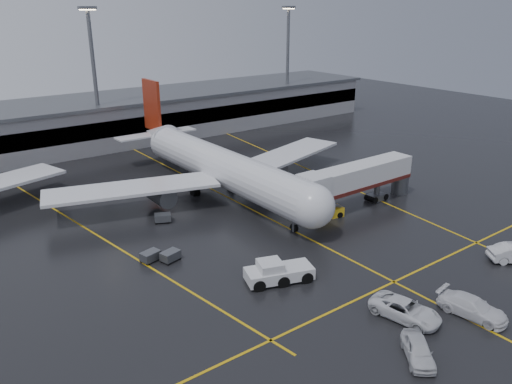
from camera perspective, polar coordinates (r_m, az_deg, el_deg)
ground at (r=66.64m, az=0.34°, el=-2.40°), size 220.00×220.00×0.00m
apron_line_centre at (r=66.64m, az=0.34°, el=-2.39°), size 0.25×90.00×0.02m
apron_line_stop at (r=52.62m, az=15.20°, el=-9.69°), size 60.00×0.25×0.02m
apron_line_left at (r=66.57m, az=-18.97°, el=-3.58°), size 9.99×69.35×0.02m
apron_line_right at (r=84.76m, az=5.97°, el=2.51°), size 7.57×69.64×0.02m
terminal at (r=105.98m, az=-15.67°, el=7.88°), size 122.00×19.00×8.60m
light_mast_mid at (r=97.16m, az=-17.69°, el=12.71°), size 3.00×1.20×25.45m
light_mast_right at (r=119.85m, az=3.57°, el=14.84°), size 3.00×1.20×25.45m
main_airliner at (r=72.71m, az=-4.28°, el=3.03°), size 48.80×45.60×14.10m
jet_bridge at (r=68.76m, az=11.32°, el=1.42°), size 19.90×3.40×6.05m
pushback_tractor at (r=50.57m, az=2.40°, el=-9.02°), size 7.13×4.68×2.37m
belt_loader at (r=65.89m, az=8.03°, el=-2.29°), size 4.28×2.54×2.55m
service_van_a at (r=46.95m, az=16.39°, el=-12.55°), size 3.97×6.61×1.72m
service_van_b at (r=49.23m, az=23.08°, el=-11.78°), size 3.32×6.30×1.74m
service_van_d at (r=42.63m, az=17.71°, el=-16.50°), size 4.46×4.87×1.61m
baggage_cart_a at (r=55.17m, az=-9.58°, el=-7.03°), size 2.26×1.76×1.12m
baggage_cart_b at (r=55.51m, az=-11.75°, el=-7.01°), size 2.26×1.76×1.12m
baggage_cart_c at (r=64.77m, az=-10.41°, el=-2.84°), size 2.36×2.03×1.12m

